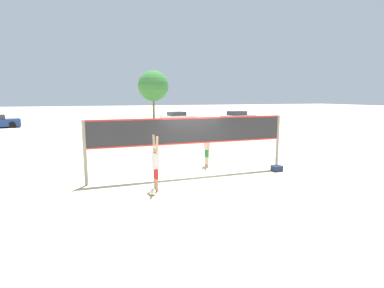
% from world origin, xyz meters
% --- Properties ---
extents(ground_plane, '(200.00, 200.00, 0.00)m').
position_xyz_m(ground_plane, '(0.00, 0.00, 0.00)').
color(ground_plane, beige).
extents(volleyball_net, '(8.46, 0.12, 2.43)m').
position_xyz_m(volleyball_net, '(0.00, 0.00, 1.71)').
color(volleyball_net, gray).
rests_on(volleyball_net, ground_plane).
extents(player_spiker, '(0.28, 0.68, 1.95)m').
position_xyz_m(player_spiker, '(-1.87, -1.49, 1.02)').
color(player_spiker, tan).
rests_on(player_spiker, ground_plane).
extents(player_blocker, '(0.28, 0.69, 2.01)m').
position_xyz_m(player_blocker, '(1.22, 1.35, 1.05)').
color(player_blocker, beige).
rests_on(player_blocker, ground_plane).
extents(volleyball, '(0.23, 0.23, 0.23)m').
position_xyz_m(volleyball, '(-2.10, -1.94, 0.11)').
color(volleyball, silver).
rests_on(volleyball, ground_plane).
extents(gear_bag, '(0.44, 0.32, 0.25)m').
position_xyz_m(gear_bag, '(3.78, -0.57, 0.13)').
color(gear_bag, navy).
rests_on(gear_bag, ground_plane).
extents(parked_car_near, '(4.55, 2.41, 1.40)m').
position_xyz_m(parked_car_near, '(6.84, 24.31, 0.64)').
color(parked_car_near, silver).
rests_on(parked_car_near, ground_plane).
extents(parked_car_mid, '(5.07, 2.88, 1.36)m').
position_xyz_m(parked_car_mid, '(15.22, 24.27, 0.61)').
color(parked_car_mid, '#B7B7BC').
rests_on(parked_car_mid, ground_plane).
extents(tree_left_cluster, '(4.22, 4.22, 6.85)m').
position_xyz_m(tree_left_cluster, '(5.05, 29.97, 4.73)').
color(tree_left_cluster, brown).
rests_on(tree_left_cluster, ground_plane).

